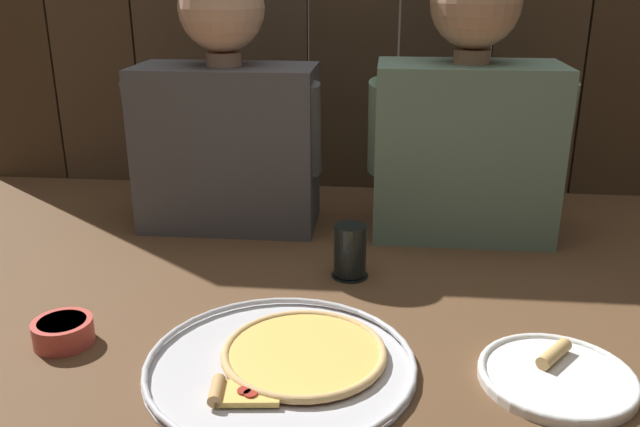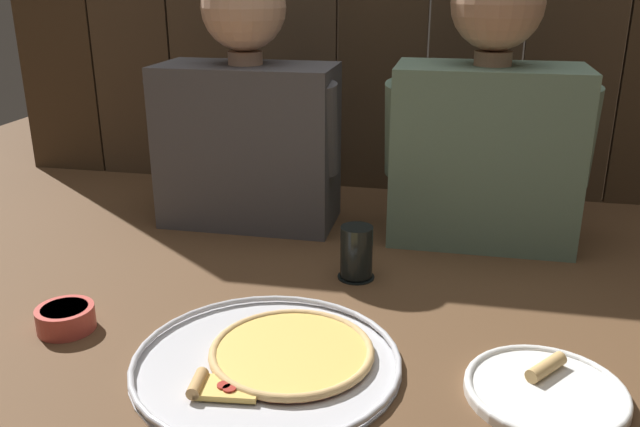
{
  "view_description": "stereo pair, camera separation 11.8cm",
  "coord_description": "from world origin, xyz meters",
  "px_view_note": "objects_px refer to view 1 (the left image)",
  "views": [
    {
      "loc": [
        0.09,
        -1.01,
        0.58
      ],
      "look_at": [
        -0.02,
        0.1,
        0.18
      ],
      "focal_mm": 37.26,
      "sensor_mm": 36.0,
      "label": 1
    },
    {
      "loc": [
        0.21,
        -0.99,
        0.58
      ],
      "look_at": [
        -0.02,
        0.1,
        0.18
      ],
      "focal_mm": 37.26,
      "sensor_mm": 36.0,
      "label": 2
    }
  ],
  "objects_px": {
    "dipping_bowl": "(63,331)",
    "diner_right": "(467,113)",
    "pizza_tray": "(288,360)",
    "drinking_glass": "(350,252)",
    "dinner_plate": "(557,376)",
    "diner_left": "(226,110)"
  },
  "relations": [
    {
      "from": "dipping_bowl",
      "to": "diner_right",
      "type": "bearing_deg",
      "value": 39.54
    },
    {
      "from": "pizza_tray",
      "to": "diner_left",
      "type": "relative_size",
      "value": 0.69
    },
    {
      "from": "pizza_tray",
      "to": "diner_left",
      "type": "distance_m",
      "value": 0.71
    },
    {
      "from": "pizza_tray",
      "to": "dinner_plate",
      "type": "xyz_separation_m",
      "value": [
        0.41,
        -0.0,
        -0.0
      ]
    },
    {
      "from": "dipping_bowl",
      "to": "diner_right",
      "type": "height_order",
      "value": "diner_right"
    },
    {
      "from": "dinner_plate",
      "to": "diner_right",
      "type": "xyz_separation_m",
      "value": [
        -0.09,
        0.61,
        0.28
      ]
    },
    {
      "from": "pizza_tray",
      "to": "dipping_bowl",
      "type": "distance_m",
      "value": 0.38
    },
    {
      "from": "diner_left",
      "to": "drinking_glass",
      "type": "bearing_deg",
      "value": -41.67
    },
    {
      "from": "dinner_plate",
      "to": "drinking_glass",
      "type": "xyz_separation_m",
      "value": [
        -0.33,
        0.34,
        0.04
      ]
    },
    {
      "from": "pizza_tray",
      "to": "drinking_glass",
      "type": "relative_size",
      "value": 3.87
    },
    {
      "from": "dinner_plate",
      "to": "dipping_bowl",
      "type": "relative_size",
      "value": 2.38
    },
    {
      "from": "drinking_glass",
      "to": "diner_left",
      "type": "xyz_separation_m",
      "value": [
        -0.31,
        0.27,
        0.23
      ]
    },
    {
      "from": "dipping_bowl",
      "to": "diner_right",
      "type": "relative_size",
      "value": 0.16
    },
    {
      "from": "diner_right",
      "to": "dipping_bowl",
      "type": "bearing_deg",
      "value": -140.46
    },
    {
      "from": "pizza_tray",
      "to": "drinking_glass",
      "type": "height_order",
      "value": "drinking_glass"
    },
    {
      "from": "drinking_glass",
      "to": "dipping_bowl",
      "type": "bearing_deg",
      "value": -146.17
    },
    {
      "from": "pizza_tray",
      "to": "dipping_bowl",
      "type": "bearing_deg",
      "value": 175.62
    },
    {
      "from": "diner_left",
      "to": "diner_right",
      "type": "distance_m",
      "value": 0.55
    },
    {
      "from": "drinking_glass",
      "to": "diner_left",
      "type": "relative_size",
      "value": 0.18
    },
    {
      "from": "pizza_tray",
      "to": "dipping_bowl",
      "type": "relative_size",
      "value": 4.31
    },
    {
      "from": "diner_left",
      "to": "diner_right",
      "type": "relative_size",
      "value": 0.98
    },
    {
      "from": "drinking_glass",
      "to": "dipping_bowl",
      "type": "xyz_separation_m",
      "value": [
        -0.46,
        -0.31,
        -0.03
      ]
    }
  ]
}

